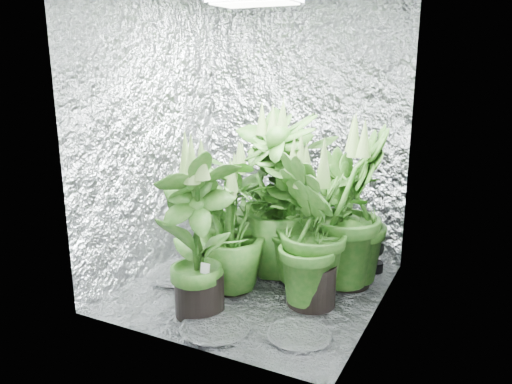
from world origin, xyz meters
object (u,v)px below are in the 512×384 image
object	(u,v)px
plant_c	(351,209)
plant_h	(280,197)
plant_a	(241,212)
plant_b	(275,187)
plant_e	(309,216)
plant_f	(198,236)
circulation_fan	(372,253)
plant_g	(313,232)
plant_d	(231,230)

from	to	relation	value
plant_c	plant_h	world-z (taller)	plant_h
plant_a	plant_b	world-z (taller)	plant_b
plant_b	plant_e	bearing A→B (deg)	-40.89
plant_b	plant_h	xyz separation A→B (m)	(0.15, -0.25, 0.00)
plant_b	plant_f	xyz separation A→B (m)	(-0.03, -1.01, -0.06)
circulation_fan	plant_f	bearing A→B (deg)	-107.30
plant_b	circulation_fan	distance (m)	0.85
plant_c	circulation_fan	size ratio (longest dim) A/B	3.66
plant_b	plant_g	size ratio (longest dim) A/B	1.15
plant_b	plant_d	size ratio (longest dim) A/B	1.32
plant_f	circulation_fan	xyz separation A→B (m)	(0.75, 1.10, -0.36)
plant_a	plant_d	xyz separation A→B (m)	(0.08, -0.28, -0.03)
plant_f	plant_d	bearing A→B (deg)	89.39
plant_d	circulation_fan	distance (m)	1.08
plant_e	plant_h	size ratio (longest dim) A/B	0.87
plant_f	plant_h	xyz separation A→B (m)	(0.18, 0.76, 0.06)
plant_g	plant_f	bearing A→B (deg)	-142.68
plant_a	plant_e	distance (m)	0.50
plant_b	plant_d	world-z (taller)	plant_b
plant_b	plant_h	distance (m)	0.30
plant_h	plant_e	bearing A→B (deg)	-20.71
plant_a	circulation_fan	size ratio (longest dim) A/B	3.04
plant_d	plant_f	distance (m)	0.38
plant_c	plant_f	world-z (taller)	plant_c
plant_c	plant_e	bearing A→B (deg)	-150.59
plant_c	plant_h	size ratio (longest dim) A/B	0.95
plant_e	plant_f	size ratio (longest dim) A/B	0.96
plant_a	plant_d	bearing A→B (deg)	-74.84
plant_d	plant_e	world-z (taller)	plant_e
plant_a	plant_f	distance (m)	0.66
plant_b	plant_g	bearing A→B (deg)	-48.80
plant_h	circulation_fan	bearing A→B (deg)	30.64
plant_h	plant_d	bearing A→B (deg)	-114.31
plant_d	plant_f	size ratio (longest dim) A/B	0.84
plant_c	plant_d	xyz separation A→B (m)	(-0.66, -0.42, -0.12)
plant_b	plant_c	world-z (taller)	plant_b
plant_d	plant_f	world-z (taller)	plant_f
plant_e	plant_h	bearing A→B (deg)	159.29
plant_c	plant_g	xyz separation A→B (m)	(-0.12, -0.38, -0.06)
plant_a	plant_g	bearing A→B (deg)	-20.89
plant_b	plant_a	bearing A→B (deg)	-105.05
plant_b	plant_h	bearing A→B (deg)	-59.14
plant_a	plant_e	bearing A→B (deg)	1.19
plant_g	circulation_fan	xyz separation A→B (m)	(0.21, 0.68, -0.34)
plant_d	plant_g	distance (m)	0.55
plant_a	plant_h	distance (m)	0.29
plant_a	plant_d	world-z (taller)	plant_a
plant_d	circulation_fan	world-z (taller)	plant_d
plant_a	plant_e	xyz separation A→B (m)	(0.50, 0.01, 0.04)
plant_f	plant_e	bearing A→B (deg)	57.11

